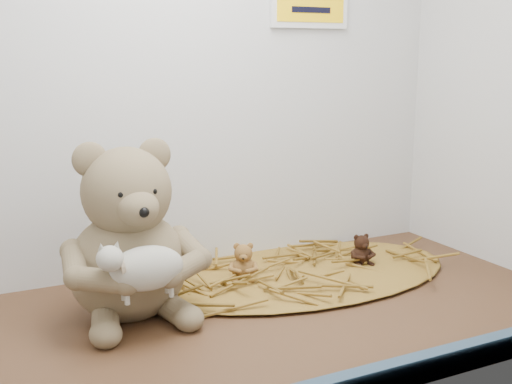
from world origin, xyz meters
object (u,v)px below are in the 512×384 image
toy_lamb (147,268)px  mini_teddy_tan (243,259)px  mini_teddy_brown (361,248)px  main_teddy (127,230)px

toy_lamb → mini_teddy_tan: bearing=33.8°
toy_lamb → mini_teddy_brown: 50.93cm
main_teddy → toy_lamb: 11.13cm
mini_teddy_brown → toy_lamb: bearing=-158.7°
toy_lamb → mini_teddy_tan: (23.47, 15.73, -6.67)cm
main_teddy → mini_teddy_brown: 49.89cm
main_teddy → mini_teddy_brown: (48.73, 2.39, -10.43)cm
main_teddy → mini_teddy_tan: bearing=11.8°
mini_teddy_tan → mini_teddy_brown: mini_teddy_tan is taller
toy_lamb → main_teddy: bearing=90.0°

